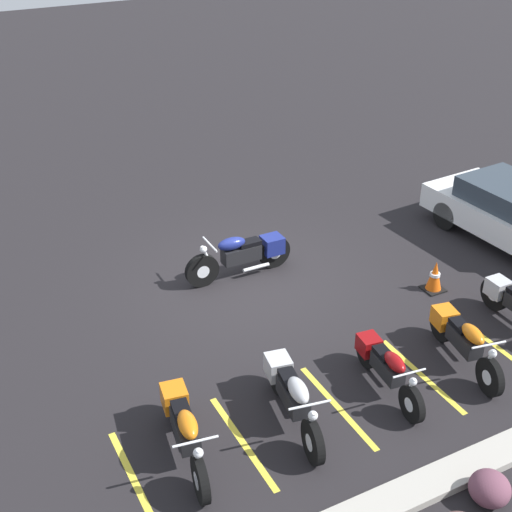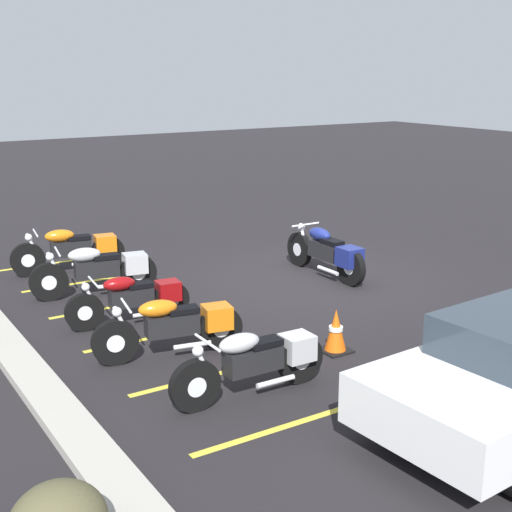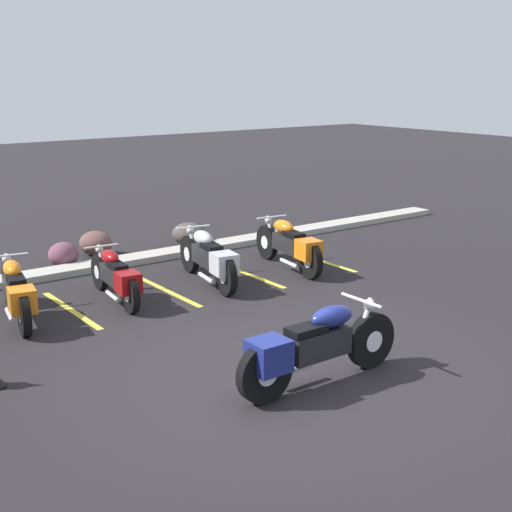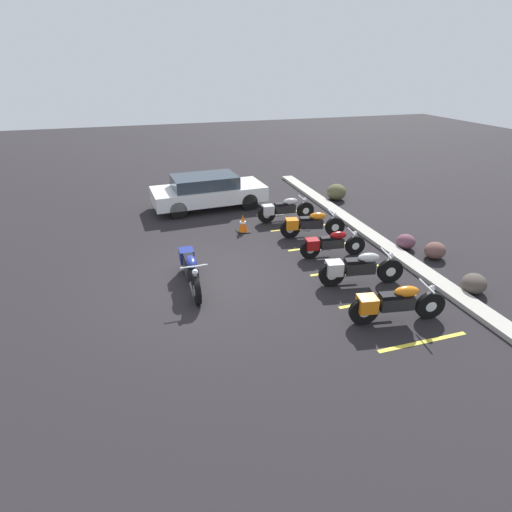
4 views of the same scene
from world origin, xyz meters
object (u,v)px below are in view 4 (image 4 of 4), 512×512
Objects in this scene: parked_bike_3 at (357,268)px; parked_bike_4 at (393,303)px; landscape_rock_0 at (336,192)px; landscape_rock_2 at (406,242)px; motorcycle_navy_featured at (190,268)px; landscape_rock_1 at (435,250)px; car_white at (208,191)px; traffic_cone at (243,224)px; parked_bike_0 at (283,209)px; parked_bike_2 at (330,244)px; landscape_rock_3 at (474,283)px; parked_bike_1 at (309,224)px.

parked_bike_4 is at bearing -82.94° from parked_bike_3.
parked_bike_3 is at bearing -23.18° from landscape_rock_0.
parked_bike_4 reaches higher than landscape_rock_2.
motorcycle_navy_featured is 7.07m from landscape_rock_1.
car_white is at bearing -137.67° from landscape_rock_2.
traffic_cone is (-2.75, -4.42, 0.07)m from landscape_rock_2.
landscape_rock_0 is at bearing 177.53° from landscape_rock_2.
car_white reaches higher than landscape_rock_1.
car_white is 5.26× the size of landscape_rock_0.
parked_bike_0 is 1.07× the size of parked_bike_2.
car_white is 5.32m from landscape_rock_0.
parked_bike_0 reaches higher than landscape_rock_3.
landscape_rock_3 is at bearing 39.18° from traffic_cone.
landscape_rock_0 is (-4.85, 2.72, -0.09)m from parked_bike_2.
motorcycle_navy_featured reaches higher than parked_bike_2.
parked_bike_1 reaches higher than landscape_rock_3.
parked_bike_3 is 3.87× the size of landscape_rock_2.
parked_bike_2 reaches higher than landscape_rock_2.
traffic_cone is at bearing 162.00° from parked_bike_1.
landscape_rock_1 is (2.51, 2.88, -0.21)m from parked_bike_1.
landscape_rock_3 is at bearing 0.58° from landscape_rock_2.
landscape_rock_3 is (2.72, 0.03, 0.01)m from landscape_rock_2.
parked_bike_0 is at bearing 102.33° from parked_bike_3.
landscape_rock_1 is (-0.70, 2.98, -0.22)m from parked_bike_3.
parked_bike_1 is 0.97× the size of parked_bike_4.
landscape_rock_0 is 1.47× the size of landscape_rock_2.
parked_bike_1 is 0.48× the size of car_white.
car_white is 7.75× the size of landscape_rock_2.
landscape_rock_2 is (0.15, 2.51, -0.19)m from parked_bike_2.
parked_bike_3 reaches higher than parked_bike_0.
parked_bike_1 reaches higher than landscape_rock_2.
car_white is (-5.83, 1.58, 0.20)m from motorcycle_navy_featured.
parked_bike_2 reaches higher than landscape_rock_0.
landscape_rock_1 reaches higher than landscape_rock_2.
motorcycle_navy_featured reaches higher than parked_bike_0.
parked_bike_0 is at bearing -60.36° from landscape_rock_0.
motorcycle_navy_featured is 1.04× the size of parked_bike_3.
traffic_cone is (-2.59, -1.92, -0.12)m from parked_bike_2.
motorcycle_navy_featured is 3.75m from traffic_cone.
parked_bike_3 is 3.00m from landscape_rock_2.
parked_bike_1 is 5.07m from landscape_rock_3.
parked_bike_2 is at bearing -108.49° from landscape_rock_1.
car_white is at bearing 114.12° from parked_bike_4.
parked_bike_1 reaches higher than traffic_cone.
landscape_rock_0 is (-8.20, 2.88, -0.13)m from parked_bike_4.
traffic_cone is at bearing 132.78° from parked_bike_2.
landscape_rock_1 is (5.82, 0.19, -0.08)m from landscape_rock_0.
landscape_rock_1 is at bearing 23.23° from parked_bike_3.
landscape_rock_1 is 0.92× the size of landscape_rock_3.
parked_bike_0 is 6.64m from landscape_rock_3.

